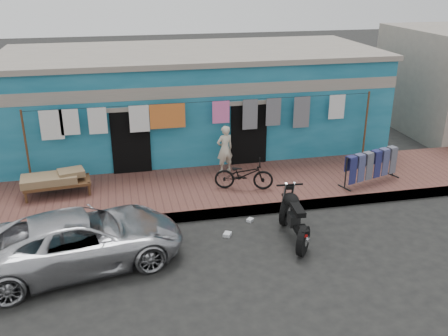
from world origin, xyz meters
The scene contains 14 objects.
ground centered at (0.00, 0.00, 0.00)m, with size 80.00×80.00×0.00m, color black.
sidewalk centered at (0.00, 3.00, 0.12)m, with size 28.00×3.00×0.25m, color brown.
curb centered at (0.00, 1.55, 0.12)m, with size 28.00×0.10×0.25m, color gray.
building centered at (0.00, 6.99, 1.69)m, with size 12.20×5.20×3.36m.
clothesline centered at (-0.40, 4.25, 1.82)m, with size 10.06×0.06×2.10m.
car centered at (-3.44, 0.08, 0.61)m, with size 1.96×4.30×1.21m, color silver.
seated_person centered at (0.45, 3.94, 0.95)m, with size 0.50×0.34×1.40m, color beige.
bicycle centered at (0.68, 2.62, 0.76)m, with size 0.55×1.56×1.01m, color black.
motorcycle centered at (1.25, 0.19, 0.58)m, with size 0.75×1.82×1.15m, color black, non-canonical shape.
charpoy centered at (-4.20, 3.32, 0.55)m, with size 1.85×1.01×0.60m, color brown, non-canonical shape.
jeans_rack centered at (4.24, 2.33, 0.71)m, with size 1.96×0.96×0.93m, color black, non-canonical shape.
litter_a centered at (0.49, 1.20, 0.04)m, with size 0.16×0.13×0.07m, color silver.
litter_b centered at (1.64, 1.20, 0.03)m, with size 0.14×0.10×0.07m, color silver.
litter_c centered at (-0.22, 0.62, 0.04)m, with size 0.20×0.16×0.08m, color silver.
Camera 1 is at (-2.47, -9.36, 5.78)m, focal length 40.00 mm.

